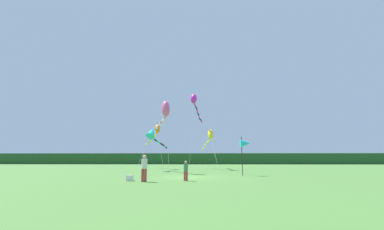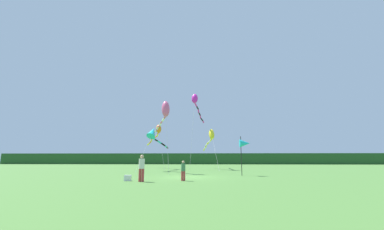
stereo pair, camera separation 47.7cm
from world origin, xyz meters
name	(u,v)px [view 2 (the right image)]	position (x,y,z in m)	size (l,w,h in m)	color
ground_plane	(188,177)	(0.00, 0.00, 0.00)	(120.00, 120.00, 0.00)	#477533
distant_treeline	(199,159)	(0.00, 45.00, 1.42)	(108.00, 2.26, 2.85)	#234C23
person_adult	(142,167)	(-2.80, -3.93, 0.95)	(0.37, 0.37, 1.70)	#B23338
person_child	(183,170)	(-0.16, -3.20, 0.74)	(0.29, 0.29, 1.32)	#B23338
cooler_box	(128,178)	(-3.85, -3.39, 0.19)	(0.43, 0.31, 0.38)	silver
banner_flag_pole	(245,144)	(4.88, 2.00, 2.77)	(0.90, 0.70, 3.41)	black
kite_rainbow	(165,112)	(-2.89, 5.29, 6.40)	(3.03, 7.48, 7.57)	#B2B2B2
kite_magenta	(196,102)	(0.14, 14.54, 9.70)	(1.91, 10.84, 10.83)	#B2B2B2
kite_yellow	(211,136)	(2.27, 13.74, 4.54)	(1.87, 9.37, 5.68)	#B2B2B2
kite_cyan	(154,134)	(-4.92, 9.52, 4.50)	(2.29, 8.40, 5.50)	#B2B2B2
kite_orange	(157,131)	(-5.63, 15.67, 5.48)	(4.56, 9.18, 6.52)	#B2B2B2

